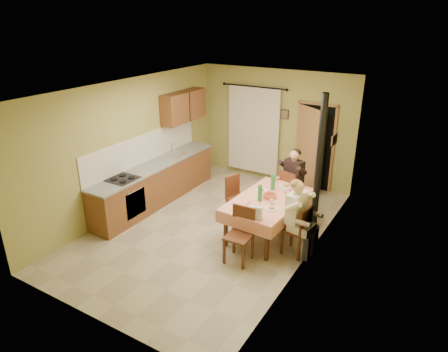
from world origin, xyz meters
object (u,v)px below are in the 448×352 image
Objects in this scene: chair_near at (239,246)px; chair_left at (238,207)px; stove_flue at (316,191)px; man_far at (293,174)px; man_right at (298,210)px; chair_far at (291,200)px; dining_table at (267,216)px; chair_right at (296,239)px.

chair_near is 1.03× the size of chair_left.
man_far is at bearing 131.71° from stove_flue.
chair_far is at bearing 33.50° from man_right.
chair_left is 1.71m from man_right.
chair_far is 0.59m from man_far.
man_far reaches higher than chair_left.
chair_near is (-0.03, -1.08, -0.09)m from dining_table.
chair_near is at bearing -76.27° from man_far.
dining_table is 0.95m from man_right.
stove_flue is at bearing -32.00° from chair_far.
man_right is (0.75, 0.71, 0.59)m from chair_near.
chair_right is at bearing -90.00° from man_right.
chair_right is 1.62m from chair_left.
chair_near reaches higher than dining_table.
stove_flue is at bearing -2.75° from man_right.
chair_near reaches higher than chair_right.
man_far is (0.00, 0.01, 0.59)m from chair_far.
chair_left is (-0.78, 0.23, -0.09)m from dining_table.
chair_far is (0.04, 1.11, -0.09)m from dining_table.
chair_near is at bearing -123.91° from stove_flue.
dining_table is 0.83m from chair_right.
man_far is at bearing 33.57° from chair_right.
chair_far is 0.70× the size of man_right.
dining_table is 0.70× the size of stove_flue.
chair_right is at bearing -23.54° from dining_table.
chair_left is (-0.81, -0.88, -0.00)m from chair_far.
man_far is (0.82, 0.89, 0.59)m from chair_left.
man_right reaches higher than chair_far.
man_right reaches higher than dining_table.
dining_table is at bearing -76.26° from chair_far.
chair_near is at bearing 45.00° from chair_left.
man_far reaches higher than dining_table.
man_right is (0.68, -1.49, 0.00)m from man_far.
chair_near is 1.50m from chair_left.
chair_left is 0.68× the size of man_right.
dining_table is 2.05× the size of chair_right.
chair_near is at bearing 141.87° from man_right.
stove_flue reaches higher than chair_right.
chair_near is 0.71× the size of man_far.
stove_flue is at bearing 105.29° from chair_left.
man_right is at bearing -101.44° from stove_flue.
dining_table is at bearing -165.10° from stove_flue.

